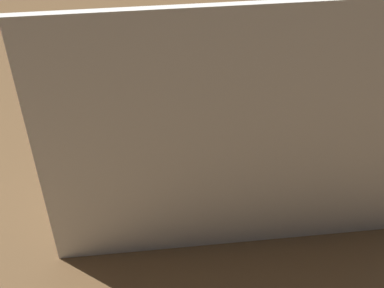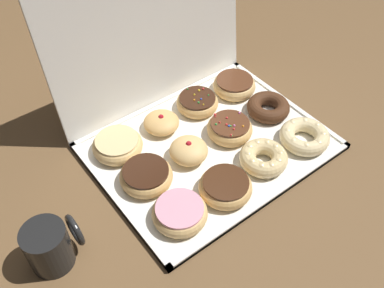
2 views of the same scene
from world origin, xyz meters
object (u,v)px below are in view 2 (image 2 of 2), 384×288
sprinkle_donut_10 (197,102)px  jelly_filled_donut_9 (161,122)px  chocolate_frosted_donut_4 (147,177)px  glazed_ring_donut_8 (118,145)px  sprinkle_donut_6 (229,128)px  jelly_filled_donut_5 (188,150)px  cruller_donut_3 (305,136)px  donut_box (210,147)px  chocolate_frosted_donut_1 (225,187)px  cruller_donut_2 (264,157)px  pink_frosted_donut_0 (180,213)px  chocolate_frosted_donut_11 (234,85)px  chocolate_cake_ring_donut_7 (269,108)px  coffee_mug (50,245)px

sprinkle_donut_10 → jelly_filled_donut_9: bearing=-177.1°
chocolate_frosted_donut_4 → glazed_ring_donut_8: 0.12m
jelly_filled_donut_9 → sprinkle_donut_10: size_ratio=0.81×
glazed_ring_donut_8 → sprinkle_donut_6: bearing=-25.6°
jelly_filled_donut_5 → sprinkle_donut_10: 0.17m
cruller_donut_3 → jelly_filled_donut_5: jelly_filled_donut_5 is taller
jelly_filled_donut_9 → glazed_ring_donut_8: bearing=180.0°
donut_box → sprinkle_donut_10: 0.14m
chocolate_frosted_donut_1 → cruller_donut_2: (0.12, 0.01, 0.00)m
pink_frosted_donut_0 → chocolate_frosted_donut_11: same height
donut_box → sprinkle_donut_6: size_ratio=4.79×
chocolate_cake_ring_donut_7 → coffee_mug: coffee_mug is taller
chocolate_frosted_donut_1 → coffee_mug: (-0.36, 0.08, 0.02)m
chocolate_frosted_donut_1 → sprinkle_donut_6: bearing=46.5°
donut_box → chocolate_cake_ring_donut_7: size_ratio=4.88×
cruller_donut_3 → coffee_mug: coffee_mug is taller
chocolate_frosted_donut_4 → sprinkle_donut_6: sprinkle_donut_6 is taller
sprinkle_donut_6 → coffee_mug: coffee_mug is taller
cruller_donut_2 → coffee_mug: (-0.49, 0.07, 0.02)m
chocolate_cake_ring_donut_7 → chocolate_frosted_donut_11: chocolate_frosted_donut_11 is taller
chocolate_cake_ring_donut_7 → sprinkle_donut_6: bearing=178.5°
pink_frosted_donut_0 → chocolate_frosted_donut_4: 0.12m
pink_frosted_donut_0 → sprinkle_donut_10: (0.24, 0.25, -0.00)m
cruller_donut_3 → chocolate_cake_ring_donut_7: 0.13m
sprinkle_donut_10 → coffee_mug: coffee_mug is taller
chocolate_frosted_donut_1 → chocolate_cake_ring_donut_7: chocolate_frosted_donut_1 is taller
coffee_mug → chocolate_frosted_donut_1: bearing=-12.9°
sprinkle_donut_10 → chocolate_cake_ring_donut_7: bearing=-43.5°
cruller_donut_2 → jelly_filled_donut_5: size_ratio=1.24×
pink_frosted_donut_0 → jelly_filled_donut_9: bearing=63.3°
jelly_filled_donut_9 → sprinkle_donut_10: bearing=2.9°
cruller_donut_2 → chocolate_cake_ring_donut_7: 0.18m
donut_box → cruller_donut_3: size_ratio=4.47×
donut_box → sprinkle_donut_10: sprinkle_donut_10 is taller
cruller_donut_2 → cruller_donut_3: bearing=-4.4°
jelly_filled_donut_5 → chocolate_frosted_donut_1: bearing=-89.5°
jelly_filled_donut_5 → jelly_filled_donut_9: (0.01, 0.12, -0.00)m
jelly_filled_donut_9 → sprinkle_donut_10: (0.12, 0.01, -0.00)m
cruller_donut_2 → cruller_donut_3: 0.13m
coffee_mug → jelly_filled_donut_5: bearing=7.8°
donut_box → jelly_filled_donut_5: jelly_filled_donut_5 is taller
chocolate_frosted_donut_4 → jelly_filled_donut_5: 0.12m
chocolate_frosted_donut_1 → chocolate_cake_ring_donut_7: size_ratio=1.06×
sprinkle_donut_10 → cruller_donut_2: bearing=-89.5°
cruller_donut_2 → chocolate_frosted_donut_4: size_ratio=0.94×
sprinkle_donut_6 → glazed_ring_donut_8: 0.27m
sprinkle_donut_6 → chocolate_frosted_donut_11: (0.12, 0.12, -0.00)m
sprinkle_donut_6 → sprinkle_donut_10: (-0.00, 0.12, -0.00)m
cruller_donut_2 → glazed_ring_donut_8: (-0.25, 0.24, -0.00)m
chocolate_frosted_donut_11 → glazed_ring_donut_8: bearing=180.0°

